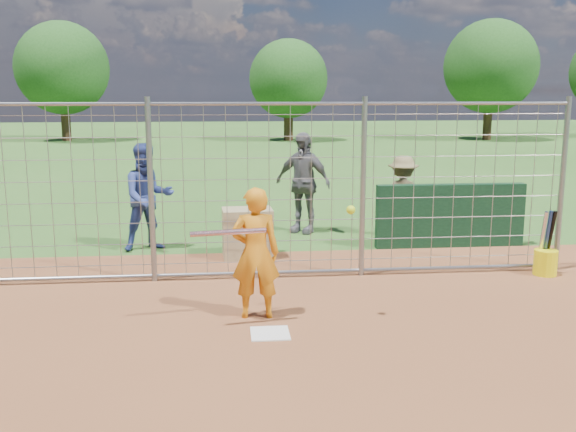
{
  "coord_description": "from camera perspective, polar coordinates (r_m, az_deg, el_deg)",
  "views": [
    {
      "loc": [
        -0.46,
        -6.96,
        2.68
      ],
      "look_at": [
        0.3,
        0.8,
        1.15
      ],
      "focal_mm": 40.0,
      "sensor_mm": 36.0,
      "label": 1
    }
  ],
  "objects": [
    {
      "name": "ground",
      "position": [
        7.47,
        -1.72,
        -9.92
      ],
      "size": [
        100.0,
        100.0,
        0.0
      ],
      "primitive_type": "plane",
      "color": "#2D591E",
      "rests_on": "ground"
    },
    {
      "name": "home_plate",
      "position": [
        7.28,
        -1.61,
        -10.41
      ],
      "size": [
        0.43,
        0.43,
        0.02
      ],
      "primitive_type": "cube",
      "color": "silver",
      "rests_on": "ground"
    },
    {
      "name": "dugout_wall",
      "position": [
        11.44,
        14.22,
        0.03
      ],
      "size": [
        2.6,
        0.2,
        1.1
      ],
      "primitive_type": "cube",
      "color": "#11381E",
      "rests_on": "ground"
    },
    {
      "name": "batter",
      "position": [
        7.59,
        -2.92,
        -3.32
      ],
      "size": [
        0.59,
        0.39,
        1.58
      ],
      "primitive_type": "imported",
      "rotation": [
        0.0,
        0.0,
        3.12
      ],
      "color": "orange",
      "rests_on": "ground"
    },
    {
      "name": "bystander_a",
      "position": [
        11.08,
        -12.33,
        1.65
      ],
      "size": [
        1.06,
        0.95,
        1.82
      ],
      "primitive_type": "imported",
      "rotation": [
        0.0,
        0.0,
        0.35
      ],
      "color": "navy",
      "rests_on": "ground"
    },
    {
      "name": "bystander_b",
      "position": [
        12.19,
        1.31,
        2.98
      ],
      "size": [
        1.19,
        1.02,
        1.92
      ],
      "primitive_type": "imported",
      "rotation": [
        0.0,
        0.0,
        -0.6
      ],
      "color": "#5E5E63",
      "rests_on": "ground"
    },
    {
      "name": "bystander_c",
      "position": [
        12.06,
        10.14,
        1.74
      ],
      "size": [
        1.07,
        0.75,
        1.51
      ],
      "primitive_type": "imported",
      "rotation": [
        0.0,
        0.0,
        2.94
      ],
      "color": "olive",
      "rests_on": "ground"
    },
    {
      "name": "equipment_bin",
      "position": [
        10.45,
        -3.62,
        -1.52
      ],
      "size": [
        0.83,
        0.59,
        0.8
      ],
      "primitive_type": "cube",
      "rotation": [
        0.0,
        0.0,
        0.05
      ],
      "color": "tan",
      "rests_on": "ground"
    },
    {
      "name": "equipment_in_play",
      "position": [
        7.22,
        -2.63,
        -0.96
      ],
      "size": [
        1.88,
        0.25,
        0.3
      ],
      "color": "silver",
      "rests_on": "ground"
    },
    {
      "name": "bucket_with_bats",
      "position": [
        10.18,
        21.92,
        -3.55
      ],
      "size": [
        0.34,
        0.36,
        0.97
      ],
      "color": "#FFF30D",
      "rests_on": "ground"
    },
    {
      "name": "backstop_fence",
      "position": [
        9.08,
        -2.63,
        2.09
      ],
      "size": [
        9.08,
        0.08,
        2.6
      ],
      "color": "gray",
      "rests_on": "ground"
    },
    {
      "name": "tree_line",
      "position": [
        35.29,
        0.23,
        12.78
      ],
      "size": [
        44.66,
        6.72,
        6.48
      ],
      "color": "#3F2B19",
      "rests_on": "ground"
    }
  ]
}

